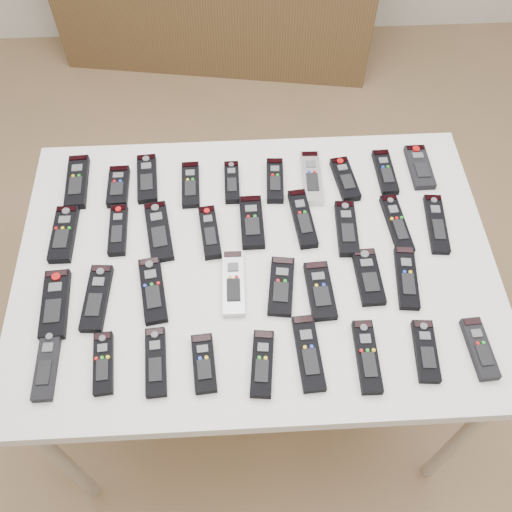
{
  "coord_description": "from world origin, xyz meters",
  "views": [
    {
      "loc": [
        -0.04,
        -0.94,
        2.02
      ],
      "look_at": [
        0.01,
        -0.12,
        0.8
      ],
      "focal_mm": 40.0,
      "sensor_mm": 36.0,
      "label": 1
    }
  ],
  "objects_px": {
    "remote_20": "(97,298)",
    "remote_28": "(103,363)",
    "remote_0": "(77,182)",
    "remote_21": "(153,290)",
    "remote_13": "(210,232)",
    "remote_22": "(233,283)",
    "remote_23": "(281,286)",
    "remote_2": "(147,179)",
    "remote_14": "(252,222)",
    "remote_17": "(397,224)",
    "remote_24": "(320,291)",
    "remote_6": "(311,178)",
    "remote_5": "(275,181)",
    "remote_1": "(118,187)",
    "table": "(256,272)",
    "remote_18": "(436,224)",
    "remote_16": "(347,228)",
    "remote_29": "(156,362)",
    "remote_3": "(191,185)",
    "remote_32": "(308,353)",
    "remote_30": "(204,363)",
    "remote_12": "(159,231)",
    "remote_35": "(480,349)",
    "remote_33": "(367,357)",
    "remote_4": "(232,182)",
    "remote_11": "(118,230)",
    "remote_26": "(407,278)",
    "remote_9": "(420,167)",
    "remote_10": "(64,234)",
    "remote_31": "(262,364)",
    "remote_34": "(426,351)",
    "remote_25": "(368,277)",
    "remote_8": "(385,172)",
    "remote_19": "(55,304)",
    "remote_27": "(47,365)"
  },
  "relations": [
    {
      "from": "remote_3",
      "to": "remote_20",
      "type": "xyz_separation_m",
      "value": [
        -0.23,
        -0.36,
        0.0
      ]
    },
    {
      "from": "remote_17",
      "to": "remote_28",
      "type": "height_order",
      "value": "same"
    },
    {
      "from": "remote_9",
      "to": "remote_14",
      "type": "relative_size",
      "value": 0.95
    },
    {
      "from": "remote_22",
      "to": "remote_23",
      "type": "xyz_separation_m",
      "value": [
        0.12,
        -0.02,
        -0.0
      ]
    },
    {
      "from": "remote_0",
      "to": "remote_21",
      "type": "bearing_deg",
      "value": -60.49
    },
    {
      "from": "remote_13",
      "to": "remote_28",
      "type": "relative_size",
      "value": 1.08
    },
    {
      "from": "remote_30",
      "to": "remote_12",
      "type": "bearing_deg",
      "value": 102.83
    },
    {
      "from": "remote_10",
      "to": "remote_28",
      "type": "relative_size",
      "value": 1.16
    },
    {
      "from": "remote_14",
      "to": "remote_24",
      "type": "bearing_deg",
      "value": -55.22
    },
    {
      "from": "remote_4",
      "to": "remote_11",
      "type": "distance_m",
      "value": 0.35
    },
    {
      "from": "remote_16",
      "to": "remote_29",
      "type": "height_order",
      "value": "remote_16"
    },
    {
      "from": "remote_17",
      "to": "remote_25",
      "type": "height_order",
      "value": "same"
    },
    {
      "from": "remote_5",
      "to": "remote_6",
      "type": "height_order",
      "value": "same"
    },
    {
      "from": "remote_18",
      "to": "remote_22",
      "type": "distance_m",
      "value": 0.58
    },
    {
      "from": "table",
      "to": "remote_16",
      "type": "height_order",
      "value": "remote_16"
    },
    {
      "from": "remote_2",
      "to": "remote_29",
      "type": "height_order",
      "value": "same"
    },
    {
      "from": "remote_31",
      "to": "table",
      "type": "bearing_deg",
      "value": 96.16
    },
    {
      "from": "remote_3",
      "to": "remote_12",
      "type": "distance_m",
      "value": 0.18
    },
    {
      "from": "table",
      "to": "remote_21",
      "type": "xyz_separation_m",
      "value": [
        -0.26,
        -0.08,
        0.07
      ]
    },
    {
      "from": "remote_0",
      "to": "remote_9",
      "type": "relative_size",
      "value": 1.17
    },
    {
      "from": "remote_5",
      "to": "remote_24",
      "type": "relative_size",
      "value": 0.95
    },
    {
      "from": "remote_6",
      "to": "remote_13",
      "type": "relative_size",
      "value": 1.16
    },
    {
      "from": "remote_19",
      "to": "remote_3",
      "type": "bearing_deg",
      "value": 45.67
    },
    {
      "from": "remote_18",
      "to": "remote_25",
      "type": "distance_m",
      "value": 0.27
    },
    {
      "from": "remote_6",
      "to": "remote_30",
      "type": "distance_m",
      "value": 0.63
    },
    {
      "from": "remote_32",
      "to": "remote_35",
      "type": "relative_size",
      "value": 1.22
    },
    {
      "from": "remote_35",
      "to": "remote_23",
      "type": "bearing_deg",
      "value": 153.25
    },
    {
      "from": "remote_25",
      "to": "remote_27",
      "type": "height_order",
      "value": "same"
    },
    {
      "from": "remote_3",
      "to": "remote_32",
      "type": "relative_size",
      "value": 0.85
    },
    {
      "from": "remote_17",
      "to": "remote_24",
      "type": "distance_m",
      "value": 0.3
    },
    {
      "from": "remote_0",
      "to": "remote_18",
      "type": "relative_size",
      "value": 0.98
    },
    {
      "from": "remote_11",
      "to": "remote_17",
      "type": "xyz_separation_m",
      "value": [
        0.75,
        -0.02,
        -0.0
      ]
    },
    {
      "from": "remote_13",
      "to": "remote_1",
      "type": "bearing_deg",
      "value": 139.55
    },
    {
      "from": "remote_0",
      "to": "remote_20",
      "type": "relative_size",
      "value": 1.02
    },
    {
      "from": "remote_30",
      "to": "remote_20",
      "type": "bearing_deg",
      "value": 140.16
    },
    {
      "from": "table",
      "to": "remote_8",
      "type": "relative_size",
      "value": 7.77
    },
    {
      "from": "remote_16",
      "to": "remote_18",
      "type": "height_order",
      "value": "remote_16"
    },
    {
      "from": "table",
      "to": "remote_35",
      "type": "height_order",
      "value": "remote_35"
    },
    {
      "from": "remote_10",
      "to": "remote_33",
      "type": "bearing_deg",
      "value": -26.8
    },
    {
      "from": "remote_20",
      "to": "remote_28",
      "type": "relative_size",
      "value": 1.21
    },
    {
      "from": "remote_16",
      "to": "remote_34",
      "type": "distance_m",
      "value": 0.39
    },
    {
      "from": "remote_26",
      "to": "remote_17",
      "type": "bearing_deg",
      "value": 93.75
    },
    {
      "from": "remote_2",
      "to": "remote_14",
      "type": "xyz_separation_m",
      "value": [
        0.29,
        -0.17,
        0.0
      ]
    },
    {
      "from": "remote_2",
      "to": "remote_16",
      "type": "height_order",
      "value": "remote_16"
    },
    {
      "from": "remote_10",
      "to": "remote_35",
      "type": "relative_size",
      "value": 1.14
    },
    {
      "from": "remote_2",
      "to": "remote_14",
      "type": "height_order",
      "value": "remote_14"
    },
    {
      "from": "remote_13",
      "to": "remote_29",
      "type": "distance_m",
      "value": 0.39
    },
    {
      "from": "remote_18",
      "to": "remote_24",
      "type": "distance_m",
      "value": 0.39
    },
    {
      "from": "remote_34",
      "to": "remote_17",
      "type": "bearing_deg",
      "value": 94.14
    },
    {
      "from": "remote_0",
      "to": "remote_33",
      "type": "distance_m",
      "value": 0.94
    }
  ]
}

